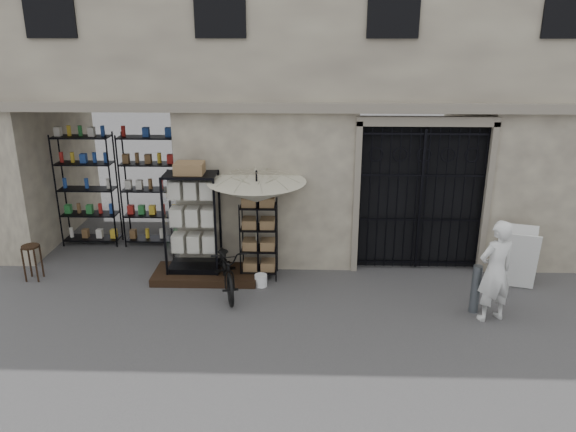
{
  "coord_description": "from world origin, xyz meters",
  "views": [
    {
      "loc": [
        -0.5,
        -8.33,
        4.73
      ],
      "look_at": [
        -0.8,
        1.4,
        1.35
      ],
      "focal_mm": 35.0,
      "sensor_mm": 36.0,
      "label": 1
    }
  ],
  "objects_px": {
    "display_cabinet": "(193,227)",
    "wire_rack": "(259,240)",
    "wooden_stool": "(33,262)",
    "market_umbrella": "(257,186)",
    "white_bucket": "(261,280)",
    "steel_bollard": "(476,289)",
    "bicycle": "(228,291)",
    "shopkeeper": "(489,319)",
    "easel_sign": "(521,258)"
  },
  "relations": [
    {
      "from": "market_umbrella",
      "to": "wooden_stool",
      "type": "bearing_deg",
      "value": -178.07
    },
    {
      "from": "shopkeeper",
      "to": "easel_sign",
      "type": "relative_size",
      "value": 1.56
    },
    {
      "from": "display_cabinet",
      "to": "white_bucket",
      "type": "relative_size",
      "value": 8.78
    },
    {
      "from": "display_cabinet",
      "to": "easel_sign",
      "type": "bearing_deg",
      "value": 12.77
    },
    {
      "from": "display_cabinet",
      "to": "white_bucket",
      "type": "distance_m",
      "value": 1.65
    },
    {
      "from": "display_cabinet",
      "to": "easel_sign",
      "type": "relative_size",
      "value": 1.85
    },
    {
      "from": "market_umbrella",
      "to": "bicycle",
      "type": "xyz_separation_m",
      "value": [
        -0.53,
        -0.52,
        -1.87
      ]
    },
    {
      "from": "wooden_stool",
      "to": "easel_sign",
      "type": "bearing_deg",
      "value": -0.22
    },
    {
      "from": "wire_rack",
      "to": "market_umbrella",
      "type": "xyz_separation_m",
      "value": [
        -0.01,
        -0.13,
        1.12
      ]
    },
    {
      "from": "shopkeeper",
      "to": "easel_sign",
      "type": "height_order",
      "value": "easel_sign"
    },
    {
      "from": "display_cabinet",
      "to": "wire_rack",
      "type": "bearing_deg",
      "value": 16.61
    },
    {
      "from": "display_cabinet",
      "to": "wooden_stool",
      "type": "distance_m",
      "value": 3.16
    },
    {
      "from": "bicycle",
      "to": "steel_bollard",
      "type": "xyz_separation_m",
      "value": [
        4.34,
        -0.66,
        0.43
      ]
    },
    {
      "from": "wooden_stool",
      "to": "steel_bollard",
      "type": "distance_m",
      "value": 8.2
    },
    {
      "from": "white_bucket",
      "to": "market_umbrella",
      "type": "bearing_deg",
      "value": 103.5
    },
    {
      "from": "shopkeeper",
      "to": "white_bucket",
      "type": "bearing_deg",
      "value": -36.41
    },
    {
      "from": "wire_rack",
      "to": "shopkeeper",
      "type": "height_order",
      "value": "wire_rack"
    },
    {
      "from": "wire_rack",
      "to": "bicycle",
      "type": "bearing_deg",
      "value": -105.18
    },
    {
      "from": "display_cabinet",
      "to": "wire_rack",
      "type": "height_order",
      "value": "display_cabinet"
    },
    {
      "from": "market_umbrella",
      "to": "bicycle",
      "type": "distance_m",
      "value": 2.02
    },
    {
      "from": "white_bucket",
      "to": "easel_sign",
      "type": "relative_size",
      "value": 0.21
    },
    {
      "from": "bicycle",
      "to": "wooden_stool",
      "type": "xyz_separation_m",
      "value": [
        -3.8,
        0.38,
        0.37
      ]
    },
    {
      "from": "wire_rack",
      "to": "steel_bollard",
      "type": "height_order",
      "value": "wire_rack"
    },
    {
      "from": "white_bucket",
      "to": "steel_bollard",
      "type": "bearing_deg",
      "value": -13.24
    },
    {
      "from": "bicycle",
      "to": "steel_bollard",
      "type": "bearing_deg",
      "value": -23.23
    },
    {
      "from": "white_bucket",
      "to": "shopkeeper",
      "type": "distance_m",
      "value": 4.09
    },
    {
      "from": "white_bucket",
      "to": "wooden_stool",
      "type": "relative_size",
      "value": 0.34
    },
    {
      "from": "wooden_stool",
      "to": "market_umbrella",
      "type": "bearing_deg",
      "value": 1.93
    },
    {
      "from": "wire_rack",
      "to": "easel_sign",
      "type": "height_order",
      "value": "wire_rack"
    },
    {
      "from": "shopkeeper",
      "to": "wooden_stool",
      "type": "bearing_deg",
      "value": -29.22
    },
    {
      "from": "wooden_stool",
      "to": "easel_sign",
      "type": "distance_m",
      "value": 9.24
    },
    {
      "from": "bicycle",
      "to": "steel_bollard",
      "type": "height_order",
      "value": "bicycle"
    },
    {
      "from": "wire_rack",
      "to": "market_umbrella",
      "type": "height_order",
      "value": "market_umbrella"
    },
    {
      "from": "display_cabinet",
      "to": "steel_bollard",
      "type": "distance_m",
      "value": 5.25
    },
    {
      "from": "wooden_stool",
      "to": "shopkeeper",
      "type": "relative_size",
      "value": 0.4
    },
    {
      "from": "bicycle",
      "to": "shopkeeper",
      "type": "height_order",
      "value": "bicycle"
    },
    {
      "from": "white_bucket",
      "to": "wire_rack",
      "type": "bearing_deg",
      "value": 97.97
    },
    {
      "from": "display_cabinet",
      "to": "shopkeeper",
      "type": "xyz_separation_m",
      "value": [
        5.25,
        -1.53,
        -1.01
      ]
    },
    {
      "from": "bicycle",
      "to": "shopkeeper",
      "type": "bearing_deg",
      "value": -25.85
    },
    {
      "from": "market_umbrella",
      "to": "white_bucket",
      "type": "xyz_separation_m",
      "value": [
        0.07,
        -0.3,
        -1.76
      ]
    },
    {
      "from": "market_umbrella",
      "to": "bicycle",
      "type": "height_order",
      "value": "market_umbrella"
    },
    {
      "from": "bicycle",
      "to": "market_umbrella",
      "type": "bearing_deg",
      "value": 29.89
    },
    {
      "from": "easel_sign",
      "to": "shopkeeper",
      "type": "bearing_deg",
      "value": -110.14
    },
    {
      "from": "white_bucket",
      "to": "wooden_stool",
      "type": "bearing_deg",
      "value": 177.94
    },
    {
      "from": "display_cabinet",
      "to": "market_umbrella",
      "type": "relative_size",
      "value": 0.8
    },
    {
      "from": "wooden_stool",
      "to": "steel_bollard",
      "type": "height_order",
      "value": "steel_bollard"
    },
    {
      "from": "wire_rack",
      "to": "wooden_stool",
      "type": "distance_m",
      "value": 4.37
    },
    {
      "from": "wire_rack",
      "to": "easel_sign",
      "type": "bearing_deg",
      "value": 21.09
    },
    {
      "from": "steel_bollard",
      "to": "shopkeeper",
      "type": "relative_size",
      "value": 0.49
    },
    {
      "from": "market_umbrella",
      "to": "bicycle",
      "type": "bearing_deg",
      "value": -135.55
    }
  ]
}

